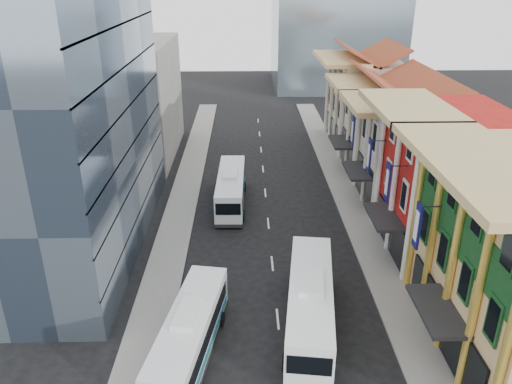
{
  "coord_description": "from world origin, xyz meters",
  "views": [
    {
      "loc": [
        -2.09,
        -19.28,
        21.48
      ],
      "look_at": [
        -1.22,
        18.87,
        4.58
      ],
      "focal_mm": 35.0,
      "sensor_mm": 36.0,
      "label": 1
    }
  ],
  "objects_px": {
    "bus_left_far": "(231,188)",
    "bus_right": "(310,303)",
    "bus_left_near": "(190,334)",
    "office_tower": "(45,66)"
  },
  "relations": [
    {
      "from": "bus_left_far",
      "to": "bus_right",
      "type": "height_order",
      "value": "bus_right"
    },
    {
      "from": "bus_left_near",
      "to": "bus_right",
      "type": "relative_size",
      "value": 0.89
    },
    {
      "from": "office_tower",
      "to": "bus_right",
      "type": "height_order",
      "value": "office_tower"
    },
    {
      "from": "bus_left_far",
      "to": "bus_right",
      "type": "relative_size",
      "value": 0.93
    },
    {
      "from": "bus_left_near",
      "to": "bus_left_far",
      "type": "xyz_separation_m",
      "value": [
        1.95,
        21.78,
        0.07
      ]
    },
    {
      "from": "office_tower",
      "to": "bus_right",
      "type": "xyz_separation_m",
      "value": [
        19.0,
        -11.91,
        -13.07
      ]
    },
    {
      "from": "bus_left_near",
      "to": "bus_right",
      "type": "xyz_separation_m",
      "value": [
        7.5,
        2.61,
        0.21
      ]
    },
    {
      "from": "office_tower",
      "to": "bus_left_near",
      "type": "distance_m",
      "value": 22.79
    },
    {
      "from": "office_tower",
      "to": "bus_right",
      "type": "distance_m",
      "value": 25.95
    },
    {
      "from": "office_tower",
      "to": "bus_left_far",
      "type": "bearing_deg",
      "value": 28.37
    }
  ]
}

